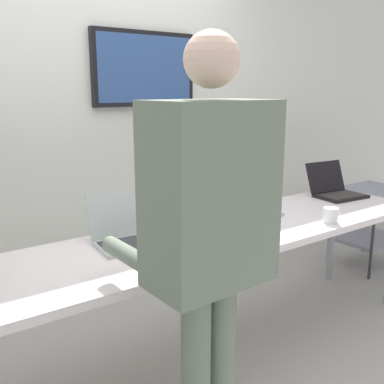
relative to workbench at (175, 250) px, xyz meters
The scene contains 9 objects.
ground 0.70m from the workbench, ahead, with size 8.00×8.00×0.04m, color #A6A29B.
back_wall 1.29m from the workbench, 89.47° to the left, with size 8.00×0.11×2.60m.
workbench is the anchor object (origin of this frame).
laptop_station_1 0.26m from the workbench, 146.96° to the left, with size 0.38×0.34×0.25m.
laptop_station_2 0.65m from the workbench, 14.21° to the left, with size 0.36×0.36×0.22m.
laptop_station_3 1.51m from the workbench, ahead, with size 0.37×0.35×0.24m.
person 0.75m from the workbench, 113.46° to the right, with size 0.45×0.59×1.67m.
coffee_mug 0.96m from the workbench, 15.17° to the right, with size 0.09×0.09×0.09m.
storage_cart 2.18m from the workbench, ahead, with size 0.56×0.44×0.67m.
Camera 1 is at (-1.18, -1.79, 1.49)m, focal length 41.45 mm.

